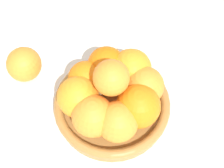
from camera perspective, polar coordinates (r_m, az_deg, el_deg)
name	(u,v)px	position (r m, az deg, el deg)	size (l,w,h in m)	color
ground_plane	(112,110)	(0.77, 0.00, -4.03)	(4.00, 4.00, 0.00)	silver
fruit_bowl	(112,106)	(0.75, 0.00, -3.33)	(0.23, 0.23, 0.04)	#A57238
orange_pile	(113,92)	(0.70, 0.11, -1.18)	(0.20, 0.19, 0.13)	orange
stray_orange	(24,64)	(0.81, -13.27, 2.95)	(0.07, 0.07, 0.07)	orange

